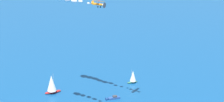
# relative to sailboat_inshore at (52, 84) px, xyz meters

# --- Properties ---
(sailboat_inshore) EXTENTS (9.80, 6.43, 12.17)m
(sailboat_inshore) POSITION_rel_sailboat_inshore_xyz_m (0.00, 0.00, 0.00)
(sailboat_inshore) COLOR #B21E1E
(sailboat_inshore) RESTS_ON ground_plane
(motorboat_trailing) EXTENTS (8.23, 3.28, 2.33)m
(motorboat_trailing) POSITION_rel_sailboat_inshore_xyz_m (-32.39, 12.85, -4.93)
(motorboat_trailing) COLOR #23478C
(motorboat_trailing) RESTS_ON ground_plane
(sailboat_ahead) EXTENTS (6.97, 4.44, 8.67)m
(sailboat_ahead) POSITION_rel_sailboat_inshore_xyz_m (-48.14, -6.61, -1.60)
(sailboat_ahead) COLOR #33704C
(sailboat_ahead) RESTS_ON ground_plane
(biplane_wingman) EXTENTS (6.61, 6.46, 3.68)m
(biplane_wingman) POSITION_rel_sailboat_inshore_xyz_m (-21.65, 44.18, 55.18)
(biplane_wingman) COLOR orange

